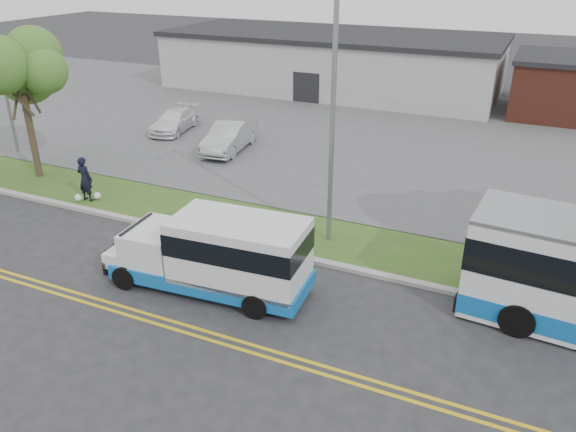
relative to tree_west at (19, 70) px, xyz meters
The scene contains 16 objects.
ground 13.43m from the tree_west, 14.93° to the right, with size 140.00×140.00×0.00m, color #28282B.
lane_line_north 14.83m from the tree_west, 30.43° to the right, with size 70.00×0.12×0.01m, color gold.
lane_line_south 14.97m from the tree_west, 31.49° to the right, with size 70.00×0.12×0.01m, color gold.
curb 13.19m from the tree_west, ahead, with size 80.00×0.30×0.15m, color #9E9B93.
verge 13.03m from the tree_west, ahead, with size 80.00×3.30×0.10m, color #314E1A.
parking_lot 18.98m from the tree_west, 48.99° to the left, with size 80.00×25.00×0.10m, color #4C4C4F.
commercial_building 24.72m from the tree_west, 75.85° to the left, with size 25.40×10.40×4.35m.
brick_wing 32.19m from the tree_west, 45.38° to the left, with size 6.30×7.30×3.90m.
tree_west is the anchor object (origin of this frame).
streetlight_near 15.01m from the tree_west, ahead, with size 0.35×1.53×9.50m.
shuttle_bus 14.48m from the tree_west, 20.74° to the right, with size 6.83×2.65×2.57m.
pedestrian 5.97m from the tree_west, 17.21° to the right, with size 0.72×0.47×1.97m, color black.
parked_car_a 10.52m from the tree_west, 48.27° to the left, with size 1.62×4.66×1.53m, color #A7ABAE.
parked_car_b 10.15m from the tree_west, 80.06° to the left, with size 1.75×4.31×1.25m, color white.
grocery_bag_left 6.42m from the tree_west, 21.69° to the right, with size 0.32×0.32×0.32m, color white.
grocery_bag_right 6.71m from the tree_west, 13.14° to the right, with size 0.32×0.32×0.32m, color white.
Camera 1 is at (9.35, -14.84, 9.85)m, focal length 35.00 mm.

